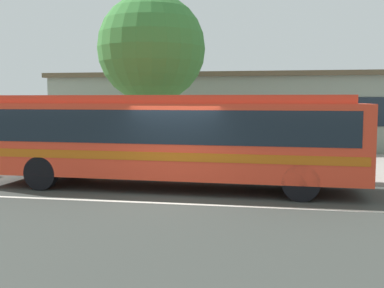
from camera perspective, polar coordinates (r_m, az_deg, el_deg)
name	(u,v)px	position (r m, az deg, el deg)	size (l,w,h in m)	color
ground_plane	(174,197)	(13.02, -2.14, -6.44)	(120.00, 120.00, 0.00)	#393D38
sidewalk_slab	(209,163)	(19.49, 2.05, -2.29)	(60.00, 8.00, 0.12)	#A1968E
lane_stripe_center	(168,203)	(12.26, -2.95, -7.18)	(56.00, 0.16, 0.01)	silver
transit_bus	(170,134)	(14.16, -2.68, 1.18)	(11.45, 2.93, 2.80)	red
pedestrian_waiting_near_sign	(149,144)	(16.88, -5.23, 0.05)	(0.47, 0.47, 1.68)	#302741
pedestrian_walking_along_curb	(80,140)	(18.48, -13.40, 0.45)	(0.41, 0.41, 1.70)	#696151
bus_stop_sign	(340,132)	(15.70, 17.47, 1.43)	(0.11, 0.44, 2.38)	gray
street_tree_near_stop	(151,49)	(19.10, -4.92, 11.42)	(4.28, 4.28, 6.71)	brown
station_building	(256,111)	(26.91, 7.75, 4.01)	(21.99, 7.65, 4.05)	gray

